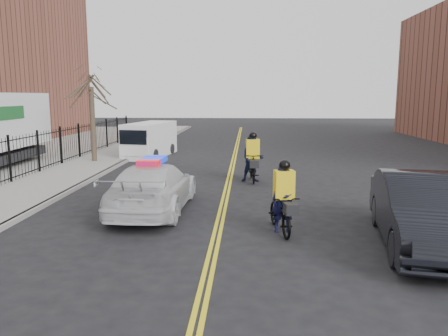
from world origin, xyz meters
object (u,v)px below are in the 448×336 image
police_cruiser (153,187)px  cyclist_far (253,162)px  cargo_van (149,140)px  cyclist_near (284,207)px  dark_sedan (423,212)px

police_cruiser → cyclist_far: (3.23, 5.05, 0.07)m
police_cruiser → cargo_van: bearing=-75.6°
cargo_van → cyclist_far: size_ratio=2.36×
police_cruiser → cargo_van: 13.04m
police_cruiser → cyclist_far: size_ratio=2.49×
police_cruiser → cyclist_near: cyclist_near is taller
cyclist_far → cyclist_near: bearing=-88.0°
dark_sedan → cyclist_near: (-3.28, 1.01, -0.20)m
police_cruiser → cyclist_far: bearing=-121.6°
dark_sedan → cyclist_far: size_ratio=2.48×
cargo_van → cyclist_near: (7.00, -14.66, -0.31)m
cyclist_near → cyclist_far: size_ratio=0.98×
police_cruiser → cyclist_near: bearing=154.8°
cargo_van → cyclist_near: cargo_van is taller
cyclist_near → cyclist_far: 7.07m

